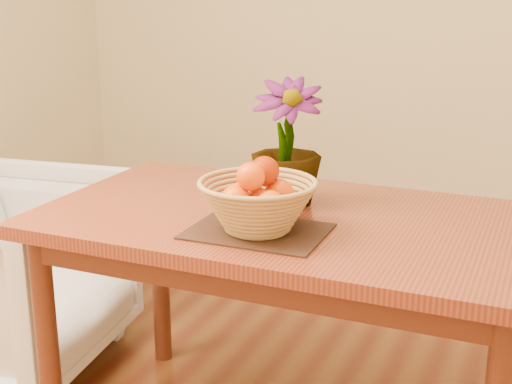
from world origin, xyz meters
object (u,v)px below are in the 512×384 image
at_px(table, 287,244).
at_px(potted_plant, 286,143).
at_px(wicker_basket, 258,207).
at_px(armchair, 0,266).

height_order(table, potted_plant, potted_plant).
height_order(wicker_basket, armchair, wicker_basket).
relative_size(table, wicker_basket, 4.48).
bearing_deg(table, armchair, 177.66).
bearing_deg(wicker_basket, armchair, 168.82).
relative_size(wicker_basket, potted_plant, 0.85).
relative_size(table, armchair, 1.76).
distance_m(potted_plant, armchair, 1.21).
relative_size(potted_plant, armchair, 0.46).
bearing_deg(wicker_basket, table, 83.96).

